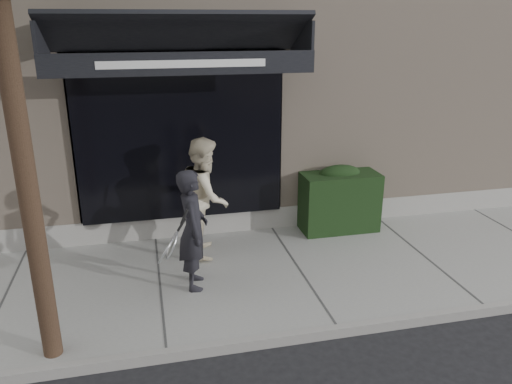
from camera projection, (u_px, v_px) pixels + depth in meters
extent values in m
plane|color=black|center=(298.00, 275.00, 7.34)|extent=(80.00, 80.00, 0.00)
cube|color=gray|center=(298.00, 271.00, 7.32)|extent=(20.00, 3.00, 0.12)
cube|color=gray|center=(338.00, 331.00, 5.89)|extent=(20.00, 0.10, 0.14)
cube|color=#B9A38D|center=(233.00, 58.00, 11.05)|extent=(14.00, 7.00, 5.50)
cube|color=gray|center=(269.00, 217.00, 8.83)|extent=(14.02, 0.42, 0.50)
cube|color=black|center=(181.00, 137.00, 7.86)|extent=(3.20, 0.30, 2.60)
cube|color=gray|center=(75.00, 140.00, 7.66)|extent=(0.08, 0.40, 2.60)
cube|color=gray|center=(276.00, 130.00, 8.34)|extent=(0.08, 0.40, 2.60)
cube|color=gray|center=(175.00, 49.00, 7.56)|extent=(3.36, 0.40, 0.12)
cube|color=black|center=(178.00, 32.00, 6.84)|extent=(3.60, 1.03, 0.55)
cube|color=black|center=(183.00, 64.00, 6.50)|extent=(3.60, 0.05, 0.30)
cube|color=white|center=(183.00, 64.00, 6.47)|extent=(2.20, 0.01, 0.10)
cube|color=black|center=(41.00, 39.00, 6.48)|extent=(0.04, 1.00, 0.45)
cube|color=black|center=(302.00, 37.00, 7.24)|extent=(0.04, 1.00, 0.45)
cube|color=black|center=(338.00, 201.00, 8.53)|extent=(1.30, 0.70, 1.00)
ellipsoid|color=black|center=(340.00, 173.00, 8.36)|extent=(0.71, 0.38, 0.27)
cylinder|color=black|center=(22.00, 149.00, 4.68)|extent=(0.20, 0.20, 4.80)
imported|color=black|center=(193.00, 230.00, 6.55)|extent=(0.44, 0.63, 1.64)
torus|color=silver|center=(172.00, 246.00, 6.29)|extent=(0.16, 0.31, 0.29)
cylinder|color=silver|center=(172.00, 246.00, 6.29)|extent=(0.12, 0.27, 0.25)
cylinder|color=silver|center=(172.00, 246.00, 6.29)|extent=(0.17, 0.02, 0.09)
cylinder|color=black|center=(172.00, 246.00, 6.29)|extent=(0.20, 0.04, 0.11)
torus|color=silver|center=(166.00, 251.00, 6.15)|extent=(0.26, 0.34, 0.27)
cylinder|color=silver|center=(166.00, 251.00, 6.15)|extent=(0.22, 0.30, 0.23)
cylinder|color=silver|center=(166.00, 251.00, 6.15)|extent=(0.16, 0.07, 0.11)
cylinder|color=black|center=(166.00, 251.00, 6.15)|extent=(0.19, 0.09, 0.13)
imported|color=beige|center=(205.00, 197.00, 7.51)|extent=(0.83, 0.99, 1.82)
torus|color=silver|center=(189.00, 211.00, 7.18)|extent=(0.12, 0.31, 0.30)
cylinder|color=silver|center=(189.00, 211.00, 7.18)|extent=(0.09, 0.27, 0.27)
cylinder|color=silver|center=(189.00, 211.00, 7.18)|extent=(0.18, 0.05, 0.05)
cylinder|color=black|center=(189.00, 211.00, 7.18)|extent=(0.21, 0.07, 0.06)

